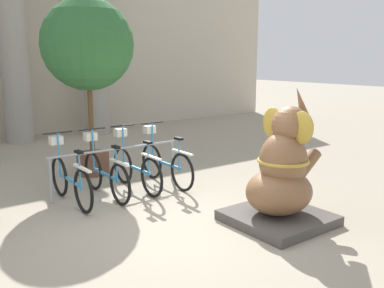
% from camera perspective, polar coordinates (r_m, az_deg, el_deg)
% --- Properties ---
extents(ground_plane, '(60.00, 60.00, 0.00)m').
position_cam_1_polar(ground_plane, '(6.01, -2.40, -11.00)').
color(ground_plane, '#9E937F').
extents(building_facade, '(20.00, 0.20, 6.00)m').
position_cam_1_polar(building_facade, '(13.59, -23.93, 13.46)').
color(building_facade, '#BCB29E').
rests_on(building_facade, ground_plane).
extents(column_middle, '(0.93, 0.93, 5.16)m').
position_cam_1_polar(column_middle, '(12.61, -22.75, 12.06)').
color(column_middle, gray).
rests_on(column_middle, ground_plane).
extents(column_right, '(0.93, 0.93, 5.16)m').
position_cam_1_polar(column_right, '(13.37, -12.82, 12.56)').
color(column_right, gray).
rests_on(column_right, ground_plane).
extents(bike_rack, '(2.41, 0.05, 0.77)m').
position_cam_1_polar(bike_rack, '(7.52, -10.01, -2.04)').
color(bike_rack, gray).
rests_on(bike_rack, ground_plane).
extents(bicycle_0, '(0.48, 1.70, 1.10)m').
position_cam_1_polar(bicycle_0, '(7.08, -16.01, -4.41)').
color(bicycle_0, black).
rests_on(bicycle_0, ground_plane).
extents(bicycle_1, '(0.48, 1.70, 1.10)m').
position_cam_1_polar(bicycle_1, '(7.30, -11.56, -3.73)').
color(bicycle_1, black).
rests_on(bicycle_1, ground_plane).
extents(bicycle_2, '(0.48, 1.70, 1.10)m').
position_cam_1_polar(bicycle_2, '(7.59, -7.56, -3.00)').
color(bicycle_2, black).
rests_on(bicycle_2, ground_plane).
extents(bicycle_3, '(0.48, 1.70, 1.10)m').
position_cam_1_polar(bicycle_3, '(7.86, -3.62, -2.41)').
color(bicycle_3, black).
rests_on(bicycle_3, ground_plane).
extents(elephant_statue, '(1.28, 1.28, 1.94)m').
position_cam_1_polar(elephant_statue, '(6.11, 11.92, -4.37)').
color(elephant_statue, '#4C4742').
rests_on(elephant_statue, ground_plane).
extents(potted_tree, '(1.75, 1.75, 3.42)m').
position_cam_1_polar(potted_tree, '(8.56, -13.74, 12.27)').
color(potted_tree, brown).
rests_on(potted_tree, ground_plane).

